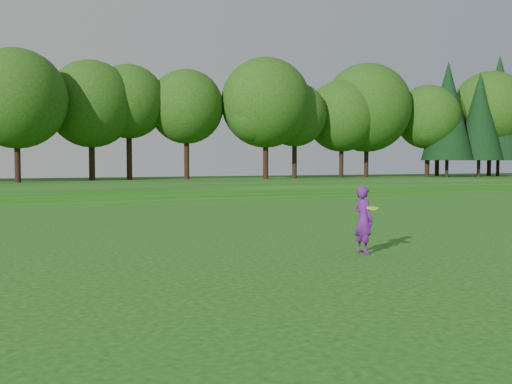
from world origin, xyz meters
name	(u,v)px	position (x,y,z in m)	size (l,w,h in m)	color
ground	(216,260)	(0.00, 0.00, 0.00)	(140.00, 140.00, 0.00)	#1B470D
berm	(61,187)	(0.00, 34.00, 0.30)	(130.00, 30.00, 0.60)	#1B470D
walking_path	(87,202)	(0.00, 20.00, 0.02)	(130.00, 1.60, 0.04)	gray
treeline	(55,90)	(0.00, 38.00, 8.10)	(104.00, 7.00, 15.00)	#193F0E
woman	(363,220)	(3.54, -0.53, 0.81)	(0.42, 0.75, 1.61)	#591A76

